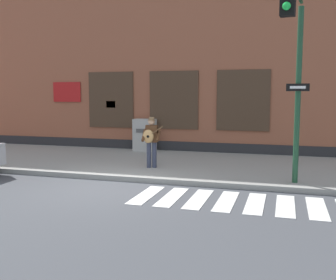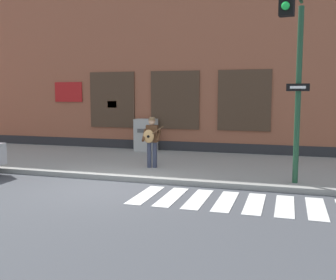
% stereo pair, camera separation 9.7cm
% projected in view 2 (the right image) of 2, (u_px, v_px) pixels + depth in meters
% --- Properties ---
extents(ground_plane, '(160.00, 160.00, 0.00)m').
position_uv_depth(ground_plane, '(108.00, 189.00, 10.75)').
color(ground_plane, '#424449').
extents(sidewalk, '(28.00, 5.65, 0.15)m').
position_uv_depth(sidewalk, '(153.00, 163.00, 14.31)').
color(sidewalk, gray).
rests_on(sidewalk, ground).
extents(building_backdrop, '(28.00, 4.06, 8.89)m').
position_uv_depth(building_backdrop, '(187.00, 54.00, 18.38)').
color(building_backdrop, '#99563D').
rests_on(building_backdrop, ground).
extents(crosswalk, '(5.20, 1.90, 0.01)m').
position_uv_depth(crosswalk, '(240.00, 202.00, 9.34)').
color(crosswalk, silver).
rests_on(crosswalk, ground).
extents(busker, '(0.75, 0.60, 1.67)m').
position_uv_depth(busker, '(151.00, 139.00, 12.90)').
color(busker, '#33384C').
rests_on(busker, sidewalk).
extents(traffic_light, '(0.79, 2.79, 4.90)m').
position_uv_depth(traffic_light, '(294.00, 53.00, 9.44)').
color(traffic_light, '#1E472D').
rests_on(traffic_light, sidewalk).
extents(utility_box, '(0.92, 0.60, 1.37)m').
position_uv_depth(utility_box, '(146.00, 135.00, 16.82)').
color(utility_box, '#ADADA8').
rests_on(utility_box, sidewalk).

